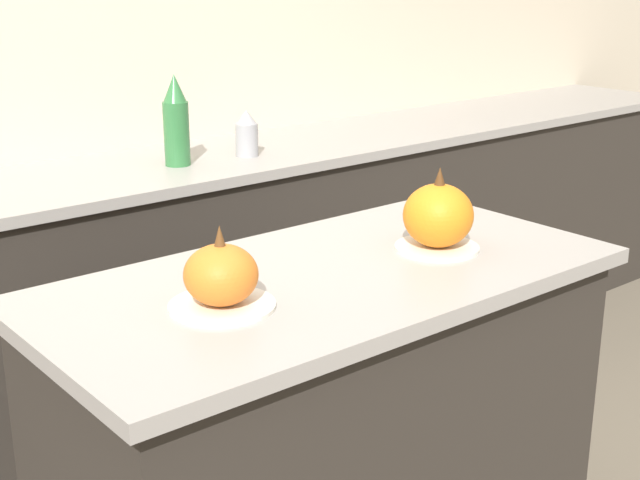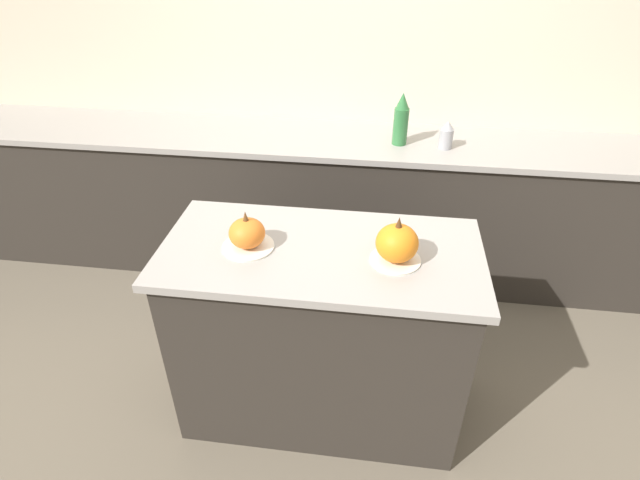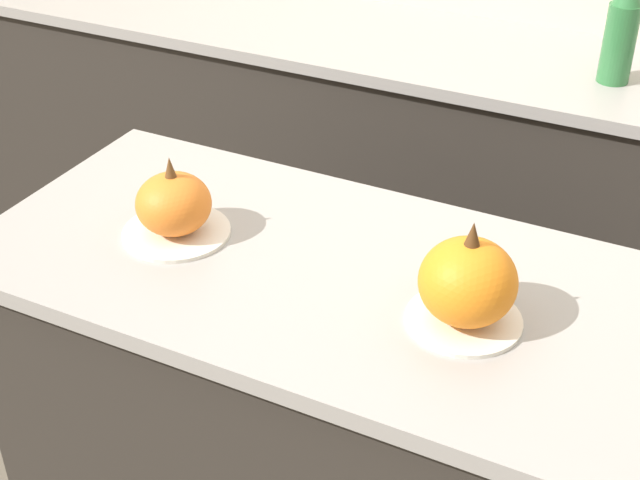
{
  "view_description": "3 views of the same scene",
  "coord_description": "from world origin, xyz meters",
  "px_view_note": "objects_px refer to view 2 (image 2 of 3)",
  "views": [
    {
      "loc": [
        -1.16,
        -1.38,
        1.59
      ],
      "look_at": [
        -0.05,
        -0.03,
        1.03
      ],
      "focal_mm": 50.0,
      "sensor_mm": 36.0,
      "label": 1
    },
    {
      "loc": [
        0.21,
        -1.62,
        2.08
      ],
      "look_at": [
        -0.01,
        0.02,
        0.97
      ],
      "focal_mm": 28.0,
      "sensor_mm": 36.0,
      "label": 2
    },
    {
      "loc": [
        0.61,
        -1.2,
        1.86
      ],
      "look_at": [
        0.02,
        -0.03,
        1.02
      ],
      "focal_mm": 50.0,
      "sensor_mm": 36.0,
      "label": 3
    }
  ],
  "objects_px": {
    "pumpkin_cake_left": "(247,235)",
    "pumpkin_cake_right": "(397,244)",
    "bottle_short": "(446,135)",
    "bottle_tall": "(401,120)"
  },
  "relations": [
    {
      "from": "pumpkin_cake_left",
      "to": "pumpkin_cake_right",
      "type": "relative_size",
      "value": 1.06
    },
    {
      "from": "bottle_short",
      "to": "pumpkin_cake_right",
      "type": "bearing_deg",
      "value": -103.23
    },
    {
      "from": "bottle_tall",
      "to": "pumpkin_cake_right",
      "type": "bearing_deg",
      "value": -90.6
    },
    {
      "from": "pumpkin_cake_right",
      "to": "bottle_tall",
      "type": "relative_size",
      "value": 0.66
    },
    {
      "from": "pumpkin_cake_left",
      "to": "bottle_short",
      "type": "height_order",
      "value": "pumpkin_cake_left"
    },
    {
      "from": "pumpkin_cake_right",
      "to": "bottle_short",
      "type": "height_order",
      "value": "pumpkin_cake_right"
    },
    {
      "from": "pumpkin_cake_left",
      "to": "pumpkin_cake_right",
      "type": "xyz_separation_m",
      "value": [
        0.59,
        -0.01,
        0.02
      ]
    },
    {
      "from": "pumpkin_cake_left",
      "to": "pumpkin_cake_right",
      "type": "bearing_deg",
      "value": -1.34
    },
    {
      "from": "pumpkin_cake_right",
      "to": "bottle_tall",
      "type": "bearing_deg",
      "value": 89.4
    },
    {
      "from": "bottle_tall",
      "to": "bottle_short",
      "type": "distance_m",
      "value": 0.27
    }
  ]
}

